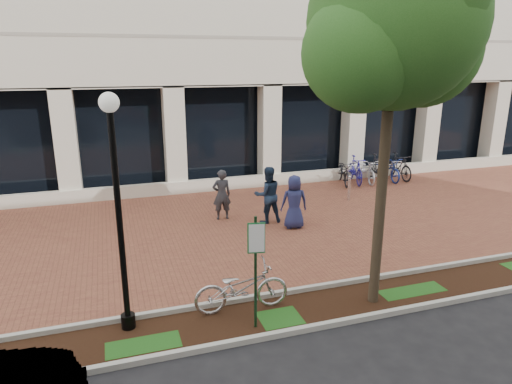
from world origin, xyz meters
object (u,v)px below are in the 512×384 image
object	(u,v)px
pedestrian_right	(294,202)
bike_rack_cluster	(371,169)
parking_sign	(256,259)
bollard	(349,188)
lamppost	(118,204)
pedestrian_mid	(268,195)
street_tree	(396,33)
pedestrian_left	(222,195)
locked_bicycle	(242,287)

from	to	relation	value
pedestrian_right	bike_rack_cluster	world-z (taller)	pedestrian_right
parking_sign	bollard	bearing A→B (deg)	61.25
lamppost	bike_rack_cluster	distance (m)	13.94
pedestrian_mid	street_tree	bearing A→B (deg)	96.79
pedestrian_left	bollard	distance (m)	5.15
street_tree	pedestrian_left	size ratio (longest dim) A/B	4.40
lamppost	parking_sign	bearing A→B (deg)	-17.92
pedestrian_left	locked_bicycle	bearing A→B (deg)	81.35
street_tree	lamppost	bearing A→B (deg)	173.86
parking_sign	pedestrian_left	distance (m)	6.65
pedestrian_left	bollard	world-z (taller)	pedestrian_left
pedestrian_left	bollard	bearing A→B (deg)	-172.40
locked_bicycle	bike_rack_cluster	world-z (taller)	bike_rack_cluster
parking_sign	pedestrian_right	distance (m)	5.84
lamppost	bollard	size ratio (longest dim) A/B	4.72
parking_sign	pedestrian_right	size ratio (longest dim) A/B	1.37
street_tree	pedestrian_mid	world-z (taller)	street_tree
pedestrian_mid	parking_sign	bearing A→B (deg)	69.41
locked_bicycle	street_tree	bearing A→B (deg)	-97.40
parking_sign	pedestrian_right	world-z (taller)	parking_sign
parking_sign	locked_bicycle	world-z (taller)	parking_sign
pedestrian_left	pedestrian_right	xyz separation A→B (m)	(1.97, -1.53, 0.01)
lamppost	pedestrian_mid	world-z (taller)	lamppost
lamppost	bollard	distance (m)	10.79
pedestrian_right	bollard	size ratio (longest dim) A/B	1.75
parking_sign	pedestrian_mid	bearing A→B (deg)	80.01
street_tree	bike_rack_cluster	size ratio (longest dim) A/B	2.06
parking_sign	lamppost	size ratio (longest dim) A/B	0.51
lamppost	locked_bicycle	distance (m)	3.13
lamppost	bike_rack_cluster	world-z (taller)	lamppost
locked_bicycle	pedestrian_mid	size ratio (longest dim) A/B	1.08
locked_bicycle	pedestrian_mid	xyz separation A→B (m)	(2.38, 5.06, 0.40)
pedestrian_left	pedestrian_mid	xyz separation A→B (m)	(1.36, -0.75, 0.08)
pedestrian_left	bike_rack_cluster	xyz separation A→B (m)	(7.45, 2.78, -0.30)
pedestrian_mid	pedestrian_right	distance (m)	0.99
pedestrian_left	pedestrian_right	distance (m)	2.49
parking_sign	pedestrian_left	xyz separation A→B (m)	(0.95, 6.54, -0.65)
pedestrian_left	pedestrian_right	world-z (taller)	pedestrian_right
parking_sign	pedestrian_mid	size ratio (longest dim) A/B	1.25
parking_sign	locked_bicycle	distance (m)	1.22
pedestrian_mid	bollard	size ratio (longest dim) A/B	1.91
pedestrian_left	pedestrian_mid	distance (m)	1.55
locked_bicycle	pedestrian_mid	world-z (taller)	pedestrian_mid
locked_bicycle	bollard	world-z (taller)	locked_bicycle
pedestrian_mid	locked_bicycle	bearing A→B (deg)	65.90
lamppost	bollard	bearing A→B (deg)	36.68
pedestrian_right	bike_rack_cluster	size ratio (longest dim) A/B	0.47
locked_bicycle	bike_rack_cluster	size ratio (longest dim) A/B	0.56
street_tree	pedestrian_right	size ratio (longest dim) A/B	4.37
parking_sign	lamppost	distance (m)	2.78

